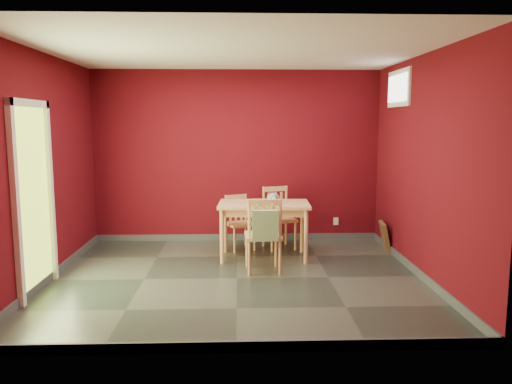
{
  "coord_description": "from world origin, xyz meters",
  "views": [
    {
      "loc": [
        0.02,
        -5.89,
        1.89
      ],
      "look_at": [
        0.25,
        0.45,
        1.0
      ],
      "focal_mm": 35.0,
      "sensor_mm": 36.0,
      "label": 1
    }
  ],
  "objects_px": {
    "cat": "(273,196)",
    "picture_frame": "(385,236)",
    "dining_table": "(264,210)",
    "chair_near": "(263,234)",
    "tote_bag": "(265,225)",
    "chair_far_right": "(278,217)",
    "chair_far_left": "(239,222)"
  },
  "relations": [
    {
      "from": "chair_far_left",
      "to": "picture_frame",
      "type": "distance_m",
      "value": 2.17
    },
    {
      "from": "tote_bag",
      "to": "chair_far_right",
      "type": "bearing_deg",
      "value": 79.25
    },
    {
      "from": "dining_table",
      "to": "picture_frame",
      "type": "bearing_deg",
      "value": 10.6
    },
    {
      "from": "dining_table",
      "to": "chair_far_right",
      "type": "distance_m",
      "value": 0.66
    },
    {
      "from": "chair_far_left",
      "to": "picture_frame",
      "type": "xyz_separation_m",
      "value": [
        2.16,
        -0.18,
        -0.2
      ]
    },
    {
      "from": "cat",
      "to": "picture_frame",
      "type": "relative_size",
      "value": 0.86
    },
    {
      "from": "chair_far_right",
      "to": "picture_frame",
      "type": "distance_m",
      "value": 1.6
    },
    {
      "from": "picture_frame",
      "to": "dining_table",
      "type": "bearing_deg",
      "value": -169.4
    },
    {
      "from": "dining_table",
      "to": "chair_far_left",
      "type": "height_order",
      "value": "chair_far_left"
    },
    {
      "from": "chair_far_left",
      "to": "chair_far_right",
      "type": "distance_m",
      "value": 0.6
    },
    {
      "from": "chair_far_right",
      "to": "cat",
      "type": "distance_m",
      "value": 0.71
    },
    {
      "from": "chair_near",
      "to": "picture_frame",
      "type": "bearing_deg",
      "value": 28.62
    },
    {
      "from": "chair_near",
      "to": "tote_bag",
      "type": "xyz_separation_m",
      "value": [
        0.01,
        -0.23,
        0.16
      ]
    },
    {
      "from": "cat",
      "to": "picture_frame",
      "type": "xyz_separation_m",
      "value": [
        1.68,
        0.34,
        -0.66
      ]
    },
    {
      "from": "dining_table",
      "to": "cat",
      "type": "xyz_separation_m",
      "value": [
        0.13,
        -0.0,
        0.19
      ]
    },
    {
      "from": "chair_far_left",
      "to": "cat",
      "type": "xyz_separation_m",
      "value": [
        0.47,
        -0.53,
        0.46
      ]
    },
    {
      "from": "cat",
      "to": "dining_table",
      "type": "bearing_deg",
      "value": -164.05
    },
    {
      "from": "chair_far_left",
      "to": "chair_near",
      "type": "distance_m",
      "value": 1.23
    },
    {
      "from": "chair_far_right",
      "to": "tote_bag",
      "type": "distance_m",
      "value": 1.5
    },
    {
      "from": "chair_far_left",
      "to": "chair_far_right",
      "type": "relative_size",
      "value": 0.88
    },
    {
      "from": "dining_table",
      "to": "tote_bag",
      "type": "xyz_separation_m",
      "value": [
        -0.03,
        -0.9,
        -0.03
      ]
    },
    {
      "from": "dining_table",
      "to": "cat",
      "type": "distance_m",
      "value": 0.23
    },
    {
      "from": "chair_far_left",
      "to": "chair_far_right",
      "type": "bearing_deg",
      "value": 4.69
    },
    {
      "from": "chair_far_right",
      "to": "cat",
      "type": "xyz_separation_m",
      "value": [
        -0.12,
        -0.57,
        0.4
      ]
    },
    {
      "from": "chair_far_left",
      "to": "picture_frame",
      "type": "bearing_deg",
      "value": -4.84
    },
    {
      "from": "chair_near",
      "to": "tote_bag",
      "type": "relative_size",
      "value": 2.15
    },
    {
      "from": "chair_far_right",
      "to": "tote_bag",
      "type": "xyz_separation_m",
      "value": [
        -0.28,
        -1.47,
        0.18
      ]
    },
    {
      "from": "dining_table",
      "to": "chair_near",
      "type": "bearing_deg",
      "value": -93.3
    },
    {
      "from": "chair_near",
      "to": "tote_bag",
      "type": "distance_m",
      "value": 0.28
    },
    {
      "from": "chair_far_left",
      "to": "tote_bag",
      "type": "relative_size",
      "value": 1.82
    },
    {
      "from": "dining_table",
      "to": "tote_bag",
      "type": "bearing_deg",
      "value": -91.95
    },
    {
      "from": "picture_frame",
      "to": "chair_far_left",
      "type": "bearing_deg",
      "value": 175.16
    }
  ]
}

